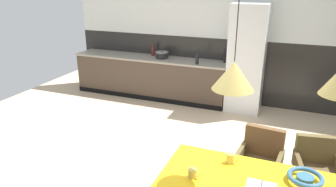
{
  "coord_description": "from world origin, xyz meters",
  "views": [
    {
      "loc": [
        1.28,
        -3.15,
        2.46
      ],
      "look_at": [
        -0.28,
        0.79,
        0.92
      ],
      "focal_mm": 33.57,
      "sensor_mm": 36.0,
      "label": 1
    }
  ],
  "objects_px": {
    "bottle_oil_tall": "(225,56)",
    "armchair_facing_counter": "(317,163)",
    "armchair_far_side": "(261,155)",
    "mug_tall_blue": "(231,158)",
    "cooking_pot": "(162,55)",
    "bottle_vinegar_dark": "(197,58)",
    "fruit_bowl": "(305,178)",
    "bottle_wine_green": "(153,51)",
    "open_book": "(261,187)",
    "refrigerator_column": "(247,59)",
    "pendant_lamp_over_table_near": "(233,75)",
    "mug_white_ceramic": "(193,173)"
  },
  "relations": [
    {
      "from": "bottle_oil_tall",
      "to": "armchair_facing_counter",
      "type": "bearing_deg",
      "value": -58.71
    },
    {
      "from": "armchair_far_side",
      "to": "mug_tall_blue",
      "type": "bearing_deg",
      "value": 74.07
    },
    {
      "from": "cooking_pot",
      "to": "bottle_vinegar_dark",
      "type": "distance_m",
      "value": 0.87
    },
    {
      "from": "fruit_bowl",
      "to": "bottle_wine_green",
      "type": "distance_m",
      "value": 4.65
    },
    {
      "from": "armchair_far_side",
      "to": "bottle_oil_tall",
      "type": "xyz_separation_m",
      "value": [
        -1.04,
        2.78,
        0.5
      ]
    },
    {
      "from": "mug_tall_blue",
      "to": "bottle_oil_tall",
      "type": "relative_size",
      "value": 0.38
    },
    {
      "from": "armchair_facing_counter",
      "to": "cooking_pot",
      "type": "distance_m",
      "value": 3.96
    },
    {
      "from": "armchair_facing_counter",
      "to": "open_book",
      "type": "xyz_separation_m",
      "value": [
        -0.53,
        -0.99,
        0.21
      ]
    },
    {
      "from": "armchair_far_side",
      "to": "refrigerator_column",
      "type": "bearing_deg",
      "value": -70.84
    },
    {
      "from": "cooking_pot",
      "to": "bottle_wine_green",
      "type": "height_order",
      "value": "bottle_wine_green"
    },
    {
      "from": "refrigerator_column",
      "to": "open_book",
      "type": "relative_size",
      "value": 7.86
    },
    {
      "from": "armchair_facing_counter",
      "to": "bottle_vinegar_dark",
      "type": "xyz_separation_m",
      "value": [
        -2.13,
        2.37,
        0.5
      ]
    },
    {
      "from": "armchair_facing_counter",
      "to": "refrigerator_column",
      "type": "bearing_deg",
      "value": -74.8
    },
    {
      "from": "bottle_wine_green",
      "to": "pendant_lamp_over_table_near",
      "type": "bearing_deg",
      "value": -56.86
    },
    {
      "from": "fruit_bowl",
      "to": "bottle_vinegar_dark",
      "type": "distance_m",
      "value": 3.7
    },
    {
      "from": "mug_tall_blue",
      "to": "mug_white_ceramic",
      "type": "height_order",
      "value": "mug_tall_blue"
    },
    {
      "from": "open_book",
      "to": "mug_white_ceramic",
      "type": "height_order",
      "value": "mug_white_ceramic"
    },
    {
      "from": "cooking_pot",
      "to": "bottle_vinegar_dark",
      "type": "xyz_separation_m",
      "value": [
        0.84,
        -0.21,
        0.06
      ]
    },
    {
      "from": "mug_white_ceramic",
      "to": "bottle_wine_green",
      "type": "relative_size",
      "value": 0.45
    },
    {
      "from": "open_book",
      "to": "mug_tall_blue",
      "type": "relative_size",
      "value": 2.14
    },
    {
      "from": "mug_tall_blue",
      "to": "bottle_vinegar_dark",
      "type": "height_order",
      "value": "bottle_vinegar_dark"
    },
    {
      "from": "fruit_bowl",
      "to": "cooking_pot",
      "type": "distance_m",
      "value": 4.36
    },
    {
      "from": "refrigerator_column",
      "to": "fruit_bowl",
      "type": "height_order",
      "value": "refrigerator_column"
    },
    {
      "from": "bottle_oil_tall",
      "to": "mug_tall_blue",
      "type": "bearing_deg",
      "value": -77.01
    },
    {
      "from": "refrigerator_column",
      "to": "bottle_oil_tall",
      "type": "xyz_separation_m",
      "value": [
        -0.44,
        0.15,
        -0.01
      ]
    },
    {
      "from": "armchair_far_side",
      "to": "mug_white_ceramic",
      "type": "height_order",
      "value": "armchair_far_side"
    },
    {
      "from": "armchair_far_side",
      "to": "open_book",
      "type": "xyz_separation_m",
      "value": [
        0.08,
        -0.92,
        0.2
      ]
    },
    {
      "from": "mug_tall_blue",
      "to": "mug_white_ceramic",
      "type": "bearing_deg",
      "value": -126.44
    },
    {
      "from": "armchair_far_side",
      "to": "bottle_vinegar_dark",
      "type": "distance_m",
      "value": 2.92
    },
    {
      "from": "refrigerator_column",
      "to": "cooking_pot",
      "type": "height_order",
      "value": "refrigerator_column"
    },
    {
      "from": "cooking_pot",
      "to": "open_book",
      "type": "bearing_deg",
      "value": -55.58
    },
    {
      "from": "open_book",
      "to": "mug_tall_blue",
      "type": "bearing_deg",
      "value": 137.57
    },
    {
      "from": "armchair_far_side",
      "to": "open_book",
      "type": "distance_m",
      "value": 0.95
    },
    {
      "from": "mug_tall_blue",
      "to": "open_book",
      "type": "bearing_deg",
      "value": -42.43
    },
    {
      "from": "armchair_far_side",
      "to": "bottle_oil_tall",
      "type": "relative_size",
      "value": 2.54
    },
    {
      "from": "refrigerator_column",
      "to": "mug_tall_blue",
      "type": "bearing_deg",
      "value": -84.02
    },
    {
      "from": "armchair_facing_counter",
      "to": "fruit_bowl",
      "type": "relative_size",
      "value": 2.46
    },
    {
      "from": "refrigerator_column",
      "to": "mug_white_ceramic",
      "type": "distance_m",
      "value": 3.63
    },
    {
      "from": "armchair_far_side",
      "to": "armchair_facing_counter",
      "type": "height_order",
      "value": "armchair_far_side"
    },
    {
      "from": "bottle_vinegar_dark",
      "to": "pendant_lamp_over_table_near",
      "type": "distance_m",
      "value": 3.62
    },
    {
      "from": "mug_white_ceramic",
      "to": "bottle_wine_green",
      "type": "xyz_separation_m",
      "value": [
        -2.1,
        3.78,
        0.23
      ]
    },
    {
      "from": "armchair_far_side",
      "to": "armchair_facing_counter",
      "type": "bearing_deg",
      "value": -166.89
    },
    {
      "from": "fruit_bowl",
      "to": "bottle_oil_tall",
      "type": "relative_size",
      "value": 0.99
    },
    {
      "from": "open_book",
      "to": "bottle_wine_green",
      "type": "height_order",
      "value": "bottle_wine_green"
    },
    {
      "from": "mug_tall_blue",
      "to": "bottle_wine_green",
      "type": "distance_m",
      "value": 4.16
    },
    {
      "from": "refrigerator_column",
      "to": "armchair_facing_counter",
      "type": "height_order",
      "value": "refrigerator_column"
    },
    {
      "from": "open_book",
      "to": "bottle_wine_green",
      "type": "distance_m",
      "value": 4.6
    },
    {
      "from": "mug_white_ceramic",
      "to": "cooking_pot",
      "type": "distance_m",
      "value": 4.08
    },
    {
      "from": "fruit_bowl",
      "to": "armchair_facing_counter",
      "type": "bearing_deg",
      "value": 77.56
    },
    {
      "from": "fruit_bowl",
      "to": "mug_white_ceramic",
      "type": "xyz_separation_m",
      "value": [
        -0.97,
        -0.31,
        -0.0
      ]
    }
  ]
}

